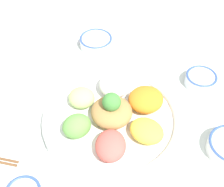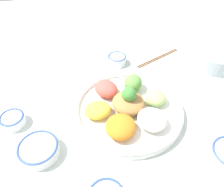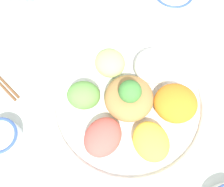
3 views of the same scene
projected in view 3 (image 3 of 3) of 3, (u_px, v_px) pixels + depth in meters
name	position (u px, v px, depth m)	size (l,w,h in m)	color
ground_plane	(142.00, 100.00, 0.64)	(2.40, 2.40, 0.00)	silver
salad_platter	(130.00, 102.00, 0.61)	(0.38, 0.38, 0.11)	white
sauce_bowl_dark	(2.00, 137.00, 0.58)	(0.08, 0.08, 0.04)	white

